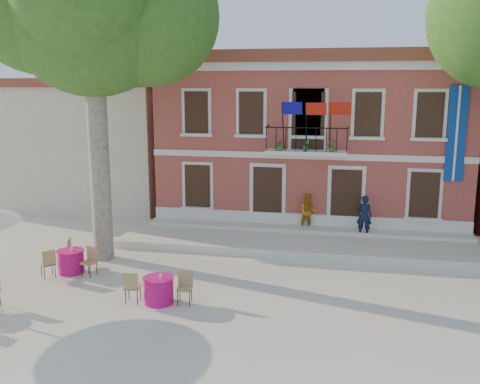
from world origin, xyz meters
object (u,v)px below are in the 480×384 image
at_px(pedestrian_orange, 308,212).
at_px(pedestrian_navy, 364,216).
at_px(cafe_table_1, 159,289).
at_px(cafe_table_0, 71,260).
at_px(plane_tree_west, 91,9).

bearing_deg(pedestrian_orange, pedestrian_navy, -23.91).
bearing_deg(cafe_table_1, pedestrian_navy, 50.49).
relative_size(pedestrian_navy, cafe_table_0, 0.89).
distance_m(plane_tree_west, pedestrian_navy, 12.40).
bearing_deg(cafe_table_0, pedestrian_navy, 29.03).
bearing_deg(plane_tree_west, pedestrian_orange, 30.87).
distance_m(plane_tree_west, cafe_table_1, 9.44).
bearing_deg(cafe_table_0, cafe_table_1, -25.85).
xyz_separation_m(pedestrian_orange, cafe_table_1, (-3.67, -7.57, -0.63)).
bearing_deg(plane_tree_west, pedestrian_navy, 22.06).
relative_size(pedestrian_navy, cafe_table_1, 0.83).
bearing_deg(cafe_table_0, plane_tree_west, 75.60).
distance_m(pedestrian_orange, cafe_table_0, 9.39).
xyz_separation_m(plane_tree_west, pedestrian_orange, (6.97, 4.17, -7.53)).
xyz_separation_m(plane_tree_west, cafe_table_1, (3.30, -3.40, -8.16)).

